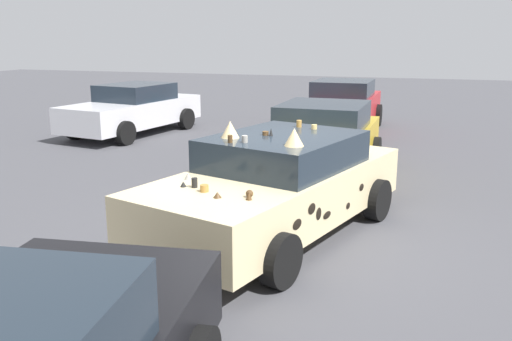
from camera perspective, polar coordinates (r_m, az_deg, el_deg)
name	(u,v)px	position (r m, az deg, el deg)	size (l,w,h in m)	color
ground_plane	(276,234)	(7.78, 2.12, -6.61)	(60.00, 60.00, 0.00)	#47474C
art_car_decorated	(278,185)	(7.58, 2.30, -1.48)	(4.79, 3.02, 1.61)	beige
parked_sedan_behind_left	(342,106)	(16.05, 8.97, 6.67)	(4.39, 2.04, 1.47)	red
parked_sedan_far_left	(133,109)	(15.84, -12.70, 6.27)	(4.62, 2.48, 1.40)	silver
parked_sedan_far_right	(322,140)	(10.83, 6.89, 3.14)	(4.18, 2.07, 1.44)	gold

